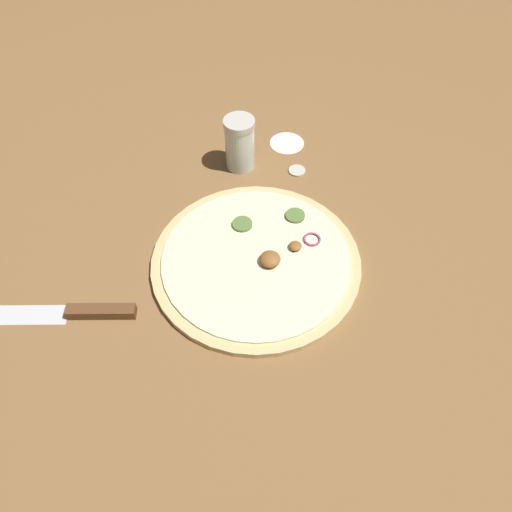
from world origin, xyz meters
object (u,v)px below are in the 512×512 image
at_px(pizza, 256,261).
at_px(knife, 69,313).
at_px(spice_jar, 240,144).
at_px(loose_cap, 297,170).

height_order(pizza, knife, pizza).
bearing_deg(knife, spice_jar, -127.19).
relative_size(knife, spice_jar, 2.82).
distance_m(spice_jar, loose_cap, 0.12).
height_order(pizza, spice_jar, spice_jar).
bearing_deg(loose_cap, pizza, -131.73).
xyz_separation_m(pizza, knife, (-0.31, 0.02, -0.00)).
bearing_deg(knife, pizza, -161.33).
relative_size(knife, loose_cap, 9.14).
relative_size(pizza, knife, 1.16).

